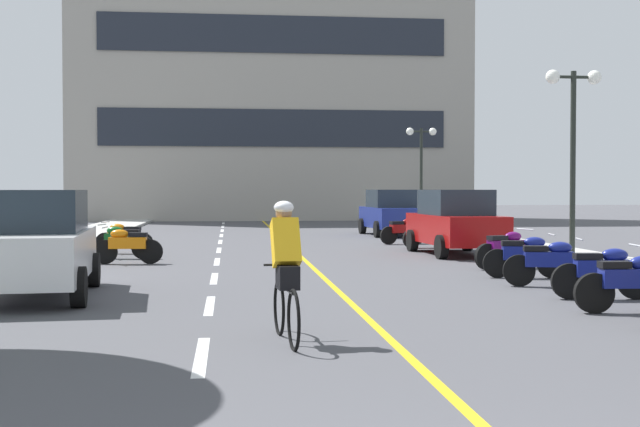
# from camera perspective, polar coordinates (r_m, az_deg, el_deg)

# --- Properties ---
(ground_plane) EXTENTS (140.00, 140.00, 0.00)m
(ground_plane) POSITION_cam_1_polar(r_m,az_deg,el_deg) (24.31, -2.23, -2.66)
(ground_plane) COLOR #47474C
(curb_left) EXTENTS (2.40, 72.00, 0.12)m
(curb_left) POSITION_cam_1_polar(r_m,az_deg,el_deg) (27.79, -17.66, -2.07)
(curb_left) COLOR #A8A8A3
(curb_left) RESTS_ON ground
(curb_right) EXTENTS (2.40, 72.00, 0.12)m
(curb_right) POSITION_cam_1_polar(r_m,az_deg,el_deg) (28.65, 11.87, -1.92)
(curb_right) COLOR #A8A8A3
(curb_right) RESTS_ON ground
(lane_dash_1) EXTENTS (0.14, 2.20, 0.01)m
(lane_dash_1) POSITION_cam_1_polar(r_m,az_deg,el_deg) (9.36, -8.11, -9.60)
(lane_dash_1) COLOR silver
(lane_dash_1) RESTS_ON ground
(lane_dash_2) EXTENTS (0.14, 2.20, 0.01)m
(lane_dash_2) POSITION_cam_1_polar(r_m,az_deg,el_deg) (13.31, -7.54, -6.24)
(lane_dash_2) COLOR silver
(lane_dash_2) RESTS_ON ground
(lane_dash_3) EXTENTS (0.14, 2.20, 0.01)m
(lane_dash_3) POSITION_cam_1_polar(r_m,az_deg,el_deg) (17.28, -7.24, -4.42)
(lane_dash_3) COLOR silver
(lane_dash_3) RESTS_ON ground
(lane_dash_4) EXTENTS (0.14, 2.20, 0.01)m
(lane_dash_4) POSITION_cam_1_polar(r_m,az_deg,el_deg) (21.26, -7.05, -3.28)
(lane_dash_4) COLOR silver
(lane_dash_4) RESTS_ON ground
(lane_dash_5) EXTENTS (0.14, 2.20, 0.01)m
(lane_dash_5) POSITION_cam_1_polar(r_m,az_deg,el_deg) (25.25, -6.92, -2.50)
(lane_dash_5) COLOR silver
(lane_dash_5) RESTS_ON ground
(lane_dash_6) EXTENTS (0.14, 2.20, 0.01)m
(lane_dash_6) POSITION_cam_1_polar(r_m,az_deg,el_deg) (29.24, -6.83, -1.94)
(lane_dash_6) COLOR silver
(lane_dash_6) RESTS_ON ground
(lane_dash_7) EXTENTS (0.14, 2.20, 0.01)m
(lane_dash_7) POSITION_cam_1_polar(r_m,az_deg,el_deg) (33.23, -6.76, -1.50)
(lane_dash_7) COLOR silver
(lane_dash_7) RESTS_ON ground
(lane_dash_8) EXTENTS (0.14, 2.20, 0.01)m
(lane_dash_8) POSITION_cam_1_polar(r_m,az_deg,el_deg) (37.23, -6.70, -1.17)
(lane_dash_8) COLOR silver
(lane_dash_8) RESTS_ON ground
(lane_dash_9) EXTENTS (0.14, 2.20, 0.01)m
(lane_dash_9) POSITION_cam_1_polar(r_m,az_deg,el_deg) (41.22, -6.66, -0.89)
(lane_dash_9) COLOR silver
(lane_dash_9) RESTS_ON ground
(lane_dash_10) EXTENTS (0.14, 2.20, 0.01)m
(lane_dash_10) POSITION_cam_1_polar(r_m,az_deg,el_deg) (45.22, -6.62, -0.67)
(lane_dash_10) COLOR silver
(lane_dash_10) RESTS_ON ground
(lane_dash_11) EXTENTS (0.14, 2.20, 0.01)m
(lane_dash_11) POSITION_cam_1_polar(r_m,az_deg,el_deg) (49.21, -6.59, -0.48)
(lane_dash_11) COLOR silver
(lane_dash_11) RESTS_ON ground
(centre_line_yellow) EXTENTS (0.12, 66.00, 0.01)m
(centre_line_yellow) POSITION_cam_1_polar(r_m,az_deg,el_deg) (27.31, -2.14, -2.18)
(centre_line_yellow) COLOR gold
(centre_line_yellow) RESTS_ON ground
(office_building) EXTENTS (23.74, 6.34, 17.91)m
(office_building) POSITION_cam_1_polar(r_m,az_deg,el_deg) (51.85, -3.34, 9.55)
(office_building) COLOR #9E998E
(office_building) RESTS_ON ground
(street_lamp_mid) EXTENTS (1.46, 0.36, 4.74)m
(street_lamp_mid) POSITION_cam_1_polar(r_m,az_deg,el_deg) (22.27, 16.92, 6.21)
(street_lamp_mid) COLOR black
(street_lamp_mid) RESTS_ON curb_right
(street_lamp_far) EXTENTS (1.46, 0.36, 4.63)m
(street_lamp_far) POSITION_cam_1_polar(r_m,az_deg,el_deg) (39.87, 6.93, 4.12)
(street_lamp_far) COLOR black
(street_lamp_far) RESTS_ON curb_right
(parked_car_near) EXTENTS (2.18, 4.32, 1.82)m
(parked_car_near) POSITION_cam_1_polar(r_m,az_deg,el_deg) (14.89, -18.92, -1.95)
(parked_car_near) COLOR black
(parked_car_near) RESTS_ON ground
(parked_car_mid) EXTENTS (2.11, 4.29, 1.82)m
(parked_car_mid) POSITION_cam_1_polar(r_m,az_deg,el_deg) (23.65, 9.23, -0.58)
(parked_car_mid) COLOR black
(parked_car_mid) RESTS_ON ground
(parked_car_far) EXTENTS (2.09, 4.28, 1.82)m
(parked_car_far) POSITION_cam_1_polar(r_m,az_deg,el_deg) (33.21, 4.85, 0.07)
(parked_car_far) COLOR black
(parked_car_far) RESTS_ON ground
(motorcycle_4) EXTENTS (1.70, 0.60, 0.92)m
(motorcycle_4) POSITION_cam_1_polar(r_m,az_deg,el_deg) (13.16, 20.52, -4.36)
(motorcycle_4) COLOR black
(motorcycle_4) RESTS_ON ground
(motorcycle_5) EXTENTS (1.70, 0.60, 0.92)m
(motorcycle_5) POSITION_cam_1_polar(r_m,az_deg,el_deg) (14.64, 18.79, -3.75)
(motorcycle_5) COLOR black
(motorcycle_5) RESTS_ON ground
(motorcycle_6) EXTENTS (1.68, 0.65, 0.92)m
(motorcycle_6) POSITION_cam_1_polar(r_m,az_deg,el_deg) (16.22, 15.43, -3.20)
(motorcycle_6) COLOR black
(motorcycle_6) RESTS_ON ground
(motorcycle_7) EXTENTS (1.69, 0.61, 0.92)m
(motorcycle_7) POSITION_cam_1_polar(r_m,az_deg,el_deg) (17.71, 13.85, -2.78)
(motorcycle_7) COLOR black
(motorcycle_7) RESTS_ON ground
(motorcycle_8) EXTENTS (1.64, 0.79, 0.92)m
(motorcycle_8) POSITION_cam_1_polar(r_m,az_deg,el_deg) (19.68, 12.63, -2.33)
(motorcycle_8) COLOR black
(motorcycle_8) RESTS_ON ground
(motorcycle_9) EXTENTS (1.70, 0.60, 0.92)m
(motorcycle_9) POSITION_cam_1_polar(r_m,az_deg,el_deg) (20.96, -13.03, -2.10)
(motorcycle_9) COLOR black
(motorcycle_9) RESTS_ON ground
(motorcycle_10) EXTENTS (1.69, 0.63, 0.92)m
(motorcycle_10) POSITION_cam_1_polar(r_m,az_deg,el_deg) (22.59, -13.38, -1.83)
(motorcycle_10) COLOR black
(motorcycle_10) RESTS_ON ground
(motorcycle_11) EXTENTS (1.68, 0.66, 0.92)m
(motorcycle_11) POSITION_cam_1_polar(r_m,az_deg,el_deg) (24.35, -13.27, -1.58)
(motorcycle_11) COLOR black
(motorcycle_11) RESTS_ON ground
(motorcycle_12) EXTENTS (1.66, 0.75, 0.92)m
(motorcycle_12) POSITION_cam_1_polar(r_m,az_deg,el_deg) (26.38, 7.34, -1.30)
(motorcycle_12) COLOR black
(motorcycle_12) RESTS_ON ground
(motorcycle_13) EXTENTS (1.66, 0.72, 0.92)m
(motorcycle_13) POSITION_cam_1_polar(r_m,az_deg,el_deg) (28.02, 5.74, -1.13)
(motorcycle_13) COLOR black
(motorcycle_13) RESTS_ON ground
(cyclist_rider) EXTENTS (0.43, 1.77, 1.71)m
(cyclist_rider) POSITION_cam_1_polar(r_m,az_deg,el_deg) (10.00, -2.35, -3.74)
(cyclist_rider) COLOR black
(cyclist_rider) RESTS_ON ground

